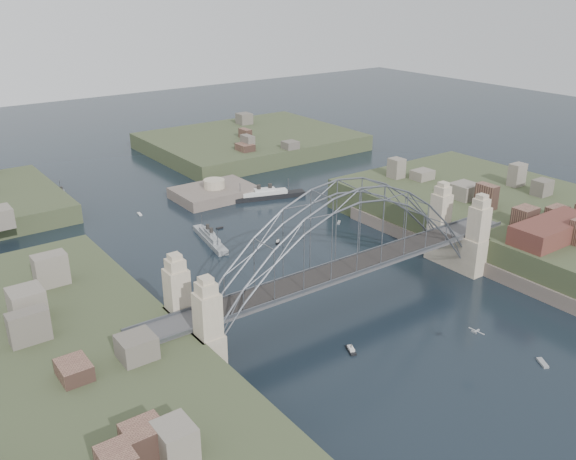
# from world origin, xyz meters

# --- Properties ---
(ground) EXTENTS (500.00, 500.00, 0.00)m
(ground) POSITION_xyz_m (0.00, 0.00, 0.00)
(ground) COLOR black
(ground) RESTS_ON ground
(bridge) EXTENTS (84.00, 13.80, 24.60)m
(bridge) POSITION_xyz_m (0.00, 0.00, 12.32)
(bridge) COLOR #454548
(bridge) RESTS_ON ground
(shore_west) EXTENTS (50.50, 90.00, 12.00)m
(shore_west) POSITION_xyz_m (-57.32, 0.00, 1.97)
(shore_west) COLOR #363F24
(shore_west) RESTS_ON ground
(shore_east) EXTENTS (50.50, 90.00, 12.00)m
(shore_east) POSITION_xyz_m (57.32, 0.00, 1.97)
(shore_east) COLOR #363F24
(shore_east) RESTS_ON ground
(headland_ne) EXTENTS (70.00, 55.00, 9.50)m
(headland_ne) POSITION_xyz_m (50.00, 110.00, 0.75)
(headland_ne) COLOR #363F24
(headland_ne) RESTS_ON ground
(fort_island) EXTENTS (22.00, 16.00, 9.40)m
(fort_island) POSITION_xyz_m (12.00, 70.00, -0.34)
(fort_island) COLOR #5F524A
(fort_island) RESTS_ON ground
(wharf_shed) EXTENTS (20.00, 8.00, 4.00)m
(wharf_shed) POSITION_xyz_m (44.00, -14.00, 10.00)
(wharf_shed) COLOR #592D26
(wharf_shed) RESTS_ON shore_east
(naval_cruiser_near) EXTENTS (5.30, 18.14, 5.40)m
(naval_cruiser_near) POSITION_xyz_m (-4.86, 42.74, 0.84)
(naval_cruiser_near) COLOR gray
(naval_cruiser_near) RESTS_ON ground
(naval_cruiser_far) EXTENTS (5.44, 16.72, 5.60)m
(naval_cruiser_far) POSITION_xyz_m (-24.06, 91.73, 0.87)
(naval_cruiser_far) COLOR gray
(naval_cruiser_far) RESTS_ON ground
(ocean_liner) EXTENTS (23.52, 10.09, 5.80)m
(ocean_liner) POSITION_xyz_m (23.00, 60.88, 0.90)
(ocean_liner) COLOR black
(ocean_liner) RESTS_ON ground
(aeroplane) EXTENTS (1.57, 2.94, 0.43)m
(aeroplane) POSITION_xyz_m (5.76, -25.34, 5.28)
(aeroplane) COLOR #A7ABAE
(small_boat_a) EXTENTS (1.45, 2.68, 2.38)m
(small_boat_a) POSITION_xyz_m (-21.95, 25.95, 0.84)
(small_boat_a) COLOR silver
(small_boat_a) RESTS_ON ground
(small_boat_b) EXTENTS (1.79, 1.65, 1.43)m
(small_boat_b) POSITION_xyz_m (7.76, 32.76, 0.29)
(small_boat_b) COLOR silver
(small_boat_b) RESTS_ON ground
(small_boat_c) EXTENTS (2.02, 3.09, 1.43)m
(small_boat_c) POSITION_xyz_m (-8.73, -11.87, 0.28)
(small_boat_c) COLOR silver
(small_boat_c) RESTS_ON ground
(small_boat_d) EXTENTS (1.92, 1.82, 0.45)m
(small_boat_d) POSITION_xyz_m (27.79, 34.10, 0.15)
(small_boat_d) COLOR silver
(small_boat_d) RESTS_ON ground
(small_boat_e) EXTENTS (4.22, 2.26, 2.38)m
(small_boat_e) POSITION_xyz_m (-32.60, 50.74, 0.60)
(small_boat_e) COLOR silver
(small_boat_e) RESTS_ON ground
(small_boat_f) EXTENTS (1.79, 0.63, 0.45)m
(small_boat_f) POSITION_xyz_m (1.20, 48.67, 0.15)
(small_boat_f) COLOR silver
(small_boat_f) RESTS_ON ground
(small_boat_g) EXTENTS (2.17, 2.79, 0.45)m
(small_boat_g) POSITION_xyz_m (13.90, -32.85, 0.15)
(small_boat_g) COLOR silver
(small_boat_g) RESTS_ON ground
(small_boat_h) EXTENTS (0.93, 2.22, 0.45)m
(small_boat_h) POSITION_xyz_m (-10.94, 69.77, 0.15)
(small_boat_h) COLOR silver
(small_boat_h) RESTS_ON ground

